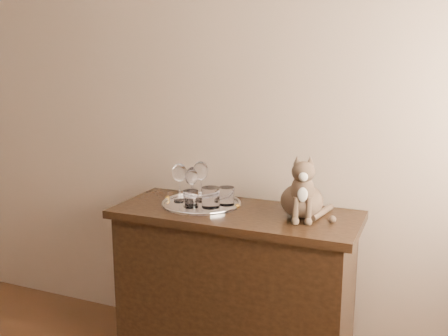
# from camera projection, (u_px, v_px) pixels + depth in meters

# --- Properties ---
(wall_back) EXTENTS (4.00, 0.10, 2.70)m
(wall_back) POSITION_uv_depth(u_px,v_px,m) (158.00, 100.00, 2.83)
(wall_back) COLOR tan
(wall_back) RESTS_ON ground
(sideboard) EXTENTS (1.20, 0.50, 0.85)m
(sideboard) POSITION_uv_depth(u_px,v_px,m) (235.00, 292.00, 2.52)
(sideboard) COLOR black
(sideboard) RESTS_ON ground
(tray) EXTENTS (0.40, 0.40, 0.01)m
(tray) POSITION_uv_depth(u_px,v_px,m) (201.00, 205.00, 2.52)
(tray) COLOR silver
(tray) RESTS_ON sideboard
(wine_glass_a) EXTENTS (0.07, 0.07, 0.17)m
(wine_glass_a) POSITION_uv_depth(u_px,v_px,m) (193.00, 183.00, 2.58)
(wine_glass_a) COLOR white
(wine_glass_a) RESTS_ON tray
(wine_glass_b) EXTENTS (0.08, 0.08, 0.21)m
(wine_glass_b) POSITION_uv_depth(u_px,v_px,m) (201.00, 181.00, 2.57)
(wine_glass_b) COLOR silver
(wine_glass_b) RESTS_ON tray
(wine_glass_c) EXTENTS (0.08, 0.08, 0.20)m
(wine_glass_c) POSITION_uv_depth(u_px,v_px,m) (180.00, 182.00, 2.55)
(wine_glass_c) COLOR white
(wine_glass_c) RESTS_ON tray
(wine_glass_d) EXTENTS (0.07, 0.07, 0.18)m
(wine_glass_d) POSITION_uv_depth(u_px,v_px,m) (192.00, 186.00, 2.53)
(wine_glass_d) COLOR silver
(wine_glass_d) RESTS_ON tray
(tumbler_a) EXTENTS (0.09, 0.09, 0.10)m
(tumbler_a) POSITION_uv_depth(u_px,v_px,m) (211.00, 197.00, 2.45)
(tumbler_a) COLOR white
(tumbler_a) RESTS_ON tray
(tumbler_b) EXTENTS (0.07, 0.07, 0.08)m
(tumbler_b) POSITION_uv_depth(u_px,v_px,m) (191.00, 199.00, 2.46)
(tumbler_b) COLOR white
(tumbler_b) RESTS_ON tray
(tumbler_c) EXTENTS (0.08, 0.08, 0.09)m
(tumbler_c) POSITION_uv_depth(u_px,v_px,m) (226.00, 196.00, 2.50)
(tumbler_c) COLOR white
(tumbler_c) RESTS_ON tray
(cat) EXTENTS (0.37, 0.35, 0.31)m
(cat) POSITION_uv_depth(u_px,v_px,m) (302.00, 185.00, 2.31)
(cat) COLOR #4D402E
(cat) RESTS_ON sideboard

